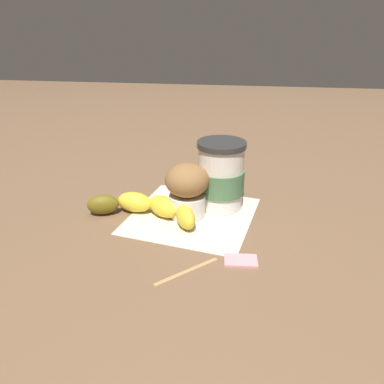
{
  "coord_description": "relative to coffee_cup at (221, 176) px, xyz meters",
  "views": [
    {
      "loc": [
        0.61,
        0.09,
        0.34
      ],
      "look_at": [
        0.0,
        0.0,
        0.05
      ],
      "focal_mm": 35.0,
      "sensor_mm": 36.0,
      "label": 1
    }
  ],
  "objects": [
    {
      "name": "banana",
      "position": [
        0.06,
        -0.13,
        -0.04
      ],
      "size": [
        0.1,
        0.22,
        0.04
      ],
      "color": "yellow",
      "rests_on": "paper_napkin"
    },
    {
      "name": "muffin",
      "position": [
        0.05,
        -0.06,
        -0.01
      ],
      "size": [
        0.08,
        0.08,
        0.1
      ],
      "color": "white",
      "rests_on": "paper_napkin"
    },
    {
      "name": "wooden_stirrer",
      "position": [
        0.22,
        -0.03,
        -0.06
      ],
      "size": [
        0.08,
        0.09,
        0.0
      ],
      "primitive_type": "cube",
      "rotation": [
        0.0,
        0.0,
        2.32
      ],
      "color": "tan",
      "rests_on": "ground_plane"
    },
    {
      "name": "sugar_packet",
      "position": [
        0.18,
        0.05,
        -0.06
      ],
      "size": [
        0.04,
        0.05,
        0.01
      ],
      "primitive_type": "cube",
      "rotation": [
        0.0,
        0.0,
        4.8
      ],
      "color": "pink",
      "rests_on": "ground_plane"
    },
    {
      "name": "paper_napkin",
      "position": [
        0.05,
        -0.05,
        -0.06
      ],
      "size": [
        0.26,
        0.26,
        0.0
      ],
      "primitive_type": "cube",
      "rotation": [
        0.0,
        0.0,
        -0.19
      ],
      "color": "beige",
      "rests_on": "ground_plane"
    },
    {
      "name": "ground_plane",
      "position": [
        0.05,
        -0.05,
        -0.06
      ],
      "size": [
        3.0,
        3.0,
        0.0
      ],
      "primitive_type": "plane",
      "color": "brown"
    },
    {
      "name": "coffee_cup",
      "position": [
        0.0,
        0.0,
        0.0
      ],
      "size": [
        0.09,
        0.09,
        0.13
      ],
      "color": "silver",
      "rests_on": "paper_napkin"
    }
  ]
}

